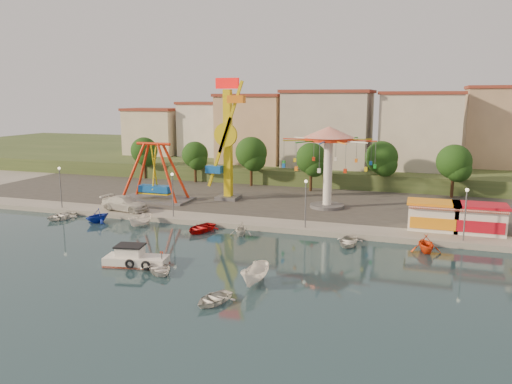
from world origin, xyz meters
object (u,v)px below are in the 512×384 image
at_px(rowboat_a, 159,268).
at_px(skiff, 255,275).
at_px(wave_swinger, 328,149).
at_px(cabin_motorboat, 135,259).
at_px(pirate_ship_ride, 155,173).
at_px(van, 125,203).
at_px(kamikaze_tower, 228,142).

xyz_separation_m(rowboat_a, skiff, (8.58, 0.01, 0.40)).
height_order(wave_swinger, cabin_motorboat, wave_swinger).
height_order(cabin_motorboat, skiff, cabin_motorboat).
height_order(pirate_ship_ride, cabin_motorboat, pirate_ship_ride).
bearing_deg(pirate_ship_ride, wave_swinger, 7.32).
relative_size(pirate_ship_ride, wave_swinger, 0.86).
xyz_separation_m(cabin_motorboat, van, (-11.39, 16.18, 0.99)).
relative_size(pirate_ship_ride, rowboat_a, 2.69).
distance_m(rowboat_a, skiff, 8.59).
bearing_deg(kamikaze_tower, cabin_motorboat, -86.78).
bearing_deg(kamikaze_tower, wave_swinger, -2.72).
bearing_deg(rowboat_a, wave_swinger, 25.92).
height_order(cabin_motorboat, rowboat_a, cabin_motorboat).
bearing_deg(van, rowboat_a, -132.68).
relative_size(wave_swinger, skiff, 2.86).
distance_m(skiff, van, 28.67).
bearing_deg(wave_swinger, skiff, -91.62).
xyz_separation_m(cabin_motorboat, skiff, (11.53, -1.03, 0.27)).
distance_m(pirate_ship_ride, cabin_motorboat, 25.67).
height_order(pirate_ship_ride, wave_swinger, wave_swinger).
xyz_separation_m(kamikaze_tower, wave_swinger, (13.78, -0.66, -0.39)).
bearing_deg(cabin_motorboat, pirate_ship_ride, 105.31).
xyz_separation_m(wave_swinger, cabin_motorboat, (-12.29, -25.89, -7.68)).
bearing_deg(van, kamikaze_tower, -36.14).
bearing_deg(wave_swinger, van, -157.71).
bearing_deg(van, cabin_motorboat, -137.32).
relative_size(pirate_ship_ride, kamikaze_tower, 0.61).
distance_m(pirate_ship_ride, skiff, 33.01).
bearing_deg(rowboat_a, kamikaze_tower, 54.20).
xyz_separation_m(pirate_ship_ride, wave_swinger, (23.21, 2.98, 3.80)).
bearing_deg(rowboat_a, pirate_ship_ride, 75.14).
bearing_deg(van, pirate_ship_ride, 3.55).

